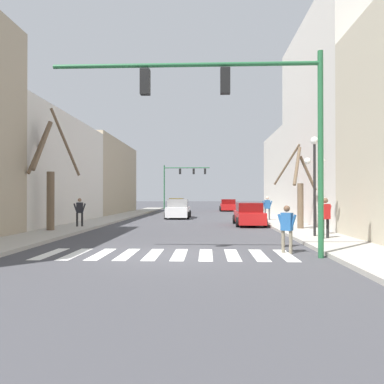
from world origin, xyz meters
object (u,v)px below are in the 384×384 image
street_lamp_right_corner (315,166)px  pedestrian_waiting_at_curb (325,214)px  pedestrian_near_right_corner (267,206)px  street_tree_right_near (48,174)px  car_parked_left_far (177,206)px  pedestrian_crossing_street (287,225)px  pedestrian_on_right_sidewalk (80,210)px  street_tree_left_near (300,191)px  car_driving_away_lane (249,215)px  traffic_signal_near (239,105)px  traffic_signal_far (181,176)px  car_parked_right_mid (178,209)px  car_parked_right_near (228,205)px

street_lamp_right_corner → pedestrian_waiting_at_curb: street_lamp_right_corner is taller
pedestrian_near_right_corner → street_tree_right_near: size_ratio=0.27×
car_parked_left_far → pedestrian_crossing_street: car_parked_left_far is taller
pedestrian_on_right_sidewalk → street_tree_left_near: (13.01, -0.85, 1.10)m
pedestrian_crossing_street → street_tree_right_near: (-11.41, 6.60, 2.19)m
street_lamp_right_corner → pedestrian_on_right_sidewalk: bearing=159.0°
street_tree_right_near → pedestrian_waiting_at_curb: bearing=-13.1°
pedestrian_waiting_at_curb → pedestrian_crossing_street: pedestrian_waiting_at_curb is taller
street_lamp_right_corner → pedestrian_near_right_corner: 11.73m
street_lamp_right_corner → car_driving_away_lane: bearing=105.1°
pedestrian_near_right_corner → street_tree_right_near: 16.25m
traffic_signal_near → pedestrian_crossing_street: bearing=28.9°
traffic_signal_far → pedestrian_on_right_sidewalk: size_ratio=4.04×
pedestrian_on_right_sidewalk → car_parked_right_mid: bearing=45.1°
car_parked_left_far → pedestrian_waiting_at_curb: (8.73, -26.99, 0.40)m
car_parked_left_far → traffic_signal_far: bearing=-178.1°
traffic_signal_far → pedestrian_crossing_street: size_ratio=4.14×
pedestrian_waiting_at_curb → pedestrian_on_right_sidewalk: 14.15m
street_tree_right_near → street_tree_left_near: bearing=7.0°
traffic_signal_near → car_parked_right_near: size_ratio=2.06×
car_parked_right_near → pedestrian_crossing_street: bearing=-179.9°
pedestrian_near_right_corner → street_lamp_right_corner: bearing=-91.1°
car_parked_left_far → street_tree_right_near: street_tree_right_near is taller
street_lamp_right_corner → car_driving_away_lane: street_lamp_right_corner is taller
street_lamp_right_corner → pedestrian_on_right_sidewalk: street_lamp_right_corner is taller
car_parked_right_near → car_driving_away_lane: size_ratio=0.90×
traffic_signal_far → street_lamp_right_corner: 39.62m
street_lamp_right_corner → pedestrian_on_right_sidewalk: 13.80m
car_driving_away_lane → pedestrian_crossing_street: bearing=179.9°
car_parked_right_near → pedestrian_on_right_sidewalk: 28.46m
pedestrian_crossing_street → car_parked_right_mid: bearing=-36.9°
pedestrian_on_right_sidewalk → car_parked_right_near: bearing=48.9°
car_parked_left_far → street_lamp_right_corner: bearing=18.1°
street_lamp_right_corner → pedestrian_crossing_street: street_lamp_right_corner is taller
street_lamp_right_corner → street_tree_left_near: size_ratio=0.95×
car_driving_away_lane → pedestrian_on_right_sidewalk: (-10.57, -3.10, 0.44)m
pedestrian_waiting_at_curb → traffic_signal_near: bearing=-166.0°
pedestrian_crossing_street → street_tree_left_near: 8.77m
traffic_signal_far → car_driving_away_lane: (6.80, -30.59, -4.18)m
street_tree_left_near → car_parked_left_far: bearing=111.8°
traffic_signal_far → car_parked_left_far: 13.14m
pedestrian_waiting_at_curb → pedestrian_crossing_street: 4.15m
car_parked_right_near → street_tree_right_near: street_tree_right_near is taller
traffic_signal_far → street_lamp_right_corner: (8.95, -38.56, -1.51)m
street_lamp_right_corner → street_tree_right_near: (-13.59, 2.32, -0.21)m
traffic_signal_near → pedestrian_crossing_street: (1.75, 0.96, -3.99)m
traffic_signal_near → pedestrian_waiting_at_curb: 7.09m
car_parked_right_near → pedestrian_waiting_at_curb: 32.34m
pedestrian_near_right_corner → pedestrian_crossing_street: bearing=-99.4°
street_tree_right_near → street_tree_left_near: (13.88, 1.71, -0.92)m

